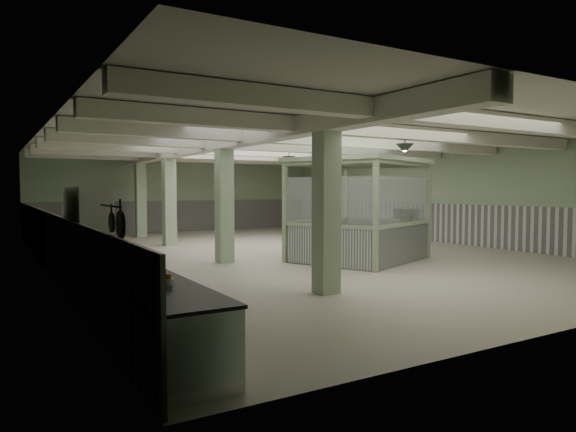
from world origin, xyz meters
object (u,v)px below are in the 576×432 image
walkin_cooler (88,245)px  filing_cabinet (406,232)px  prep_counter (132,302)px  guard_booth (359,193)px

walkin_cooler → filing_cabinet: (9.61, 1.51, -0.28)m
prep_counter → walkin_cooler: (-0.08, 3.00, 0.55)m
walkin_cooler → guard_booth: (7.65, 1.40, 0.94)m
walkin_cooler → filing_cabinet: size_ratio=1.51×
walkin_cooler → guard_booth: size_ratio=0.49×
walkin_cooler → filing_cabinet: bearing=8.9°
prep_counter → walkin_cooler: size_ratio=2.50×
prep_counter → filing_cabinet: (9.52, 4.51, 0.27)m
guard_booth → filing_cabinet: size_ratio=3.10×
filing_cabinet → guard_booth: bearing=178.1°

